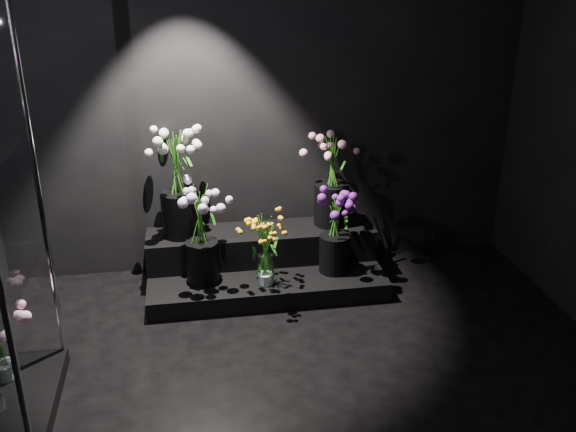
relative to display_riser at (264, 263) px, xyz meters
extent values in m
plane|color=black|center=(0.05, -1.65, -0.16)|extent=(4.00, 4.00, 0.00)
plane|color=black|center=(0.05, 0.35, 1.24)|extent=(4.00, 0.00, 4.00)
cube|color=black|center=(0.00, -0.09, -0.09)|extent=(1.75, 0.78, 0.15)
cube|color=black|center=(0.00, 0.11, 0.11)|extent=(1.75, 0.39, 0.24)
cube|color=black|center=(-1.63, -1.31, -0.11)|extent=(0.59, 0.99, 0.10)
cylinder|color=white|center=(-0.02, -0.30, 0.10)|extent=(0.12, 0.12, 0.23)
cylinder|color=black|center=(-0.47, -0.19, 0.14)|extent=(0.23, 0.23, 0.31)
cylinder|color=black|center=(0.51, -0.19, 0.13)|extent=(0.23, 0.23, 0.29)
cylinder|color=black|center=(-0.61, 0.12, 0.40)|extent=(0.27, 0.27, 0.34)
cylinder|color=black|center=(0.55, 0.14, 0.39)|extent=(0.27, 0.27, 0.33)
cylinder|color=white|center=(-1.64, -1.08, 0.07)|extent=(0.15, 0.15, 0.26)
camera|label=1|loc=(-0.54, -4.36, 2.23)|focal=40.00mm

